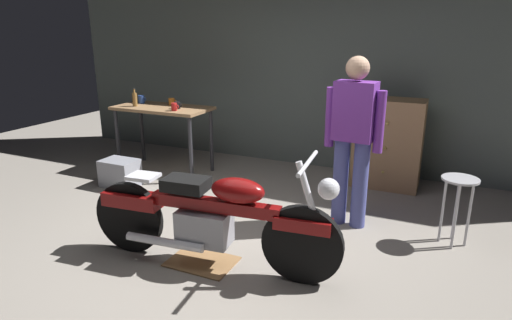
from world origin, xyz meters
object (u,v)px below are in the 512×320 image
at_px(mug_black_matte, 177,105).
at_px(bottle, 135,99).
at_px(storage_bin, 120,173).
at_px(mug_blue_enamel, 142,99).
at_px(mug_orange_travel, 172,102).
at_px(wooden_dresser, 388,143).
at_px(person_standing, 353,135).
at_px(motorcycle, 211,216).
at_px(shop_stool, 459,193).
at_px(mug_red_diner, 174,107).

relative_size(mug_black_matte, bottle, 0.46).
relative_size(storage_bin, mug_blue_enamel, 3.53).
bearing_deg(mug_blue_enamel, mug_orange_travel, 7.29).
bearing_deg(bottle, wooden_dresser, 13.30).
height_order(person_standing, mug_orange_travel, person_standing).
bearing_deg(storage_bin, mug_black_matte, 59.07).
height_order(motorcycle, shop_stool, motorcycle).
xyz_separation_m(shop_stool, mug_black_matte, (-3.41, 0.63, 0.45)).
distance_m(motorcycle, storage_bin, 2.35).
xyz_separation_m(motorcycle, mug_black_matte, (-1.59, 1.88, 0.50)).
distance_m(mug_blue_enamel, mug_orange_travel, 0.47).
distance_m(mug_red_diner, bottle, 0.68).
distance_m(mug_black_matte, mug_red_diner, 0.14).
relative_size(mug_blue_enamel, mug_orange_travel, 1.07).
relative_size(wooden_dresser, mug_red_diner, 10.36).
xyz_separation_m(person_standing, bottle, (-3.06, 0.54, 0.07)).
xyz_separation_m(storage_bin, mug_black_matte, (0.42, 0.71, 0.78)).
bearing_deg(storage_bin, bottle, 107.96).
bearing_deg(mug_red_diner, storage_bin, -129.42).
height_order(storage_bin, mug_blue_enamel, mug_blue_enamel).
bearing_deg(bottle, mug_black_matte, 7.08).
relative_size(person_standing, shop_stool, 2.61).
bearing_deg(motorcycle, wooden_dresser, 62.85).
xyz_separation_m(mug_orange_travel, mug_red_diner, (0.28, -0.34, 0.00)).
distance_m(person_standing, bottle, 3.11).
bearing_deg(person_standing, storage_bin, 6.74).
height_order(motorcycle, mug_blue_enamel, mug_blue_enamel).
bearing_deg(shop_stool, motorcycle, -145.51).
bearing_deg(mug_black_matte, mug_red_diner, -71.11).
bearing_deg(person_standing, motorcycle, 61.22).
bearing_deg(bottle, mug_blue_enamel, 108.02).
bearing_deg(shop_stool, mug_black_matte, 169.49).
xyz_separation_m(wooden_dresser, bottle, (-3.23, -0.76, 0.45)).
bearing_deg(mug_black_matte, shop_stool, -10.51).
xyz_separation_m(person_standing, mug_blue_enamel, (-3.13, 0.76, 0.03)).
xyz_separation_m(motorcycle, mug_orange_travel, (-1.82, 2.09, 0.50)).
xyz_separation_m(person_standing, mug_black_matte, (-2.43, 0.61, 0.02)).
distance_m(shop_stool, mug_blue_enamel, 4.21).
relative_size(shop_stool, mug_orange_travel, 5.47).
bearing_deg(mug_orange_travel, mug_black_matte, -41.81).
bearing_deg(mug_black_matte, storage_bin, -120.93).
height_order(wooden_dresser, mug_orange_travel, wooden_dresser).
bearing_deg(storage_bin, wooden_dresser, 24.71).
bearing_deg(storage_bin, mug_red_diner, 50.58).
xyz_separation_m(person_standing, shop_stool, (0.98, -0.02, -0.43)).
bearing_deg(wooden_dresser, person_standing, -97.41).
relative_size(person_standing, bottle, 6.93).
xyz_separation_m(mug_blue_enamel, bottle, (0.07, -0.23, 0.04)).
xyz_separation_m(motorcycle, mug_blue_enamel, (-2.29, 2.03, 0.51)).
height_order(mug_orange_travel, mug_red_diner, mug_red_diner).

